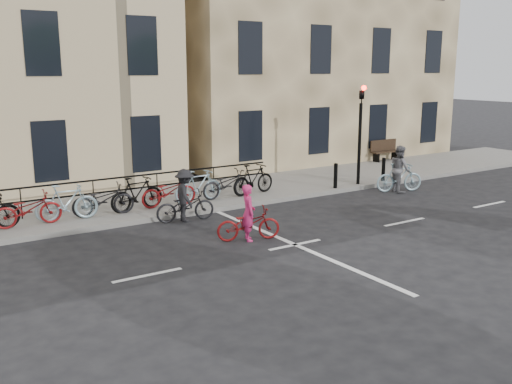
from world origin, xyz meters
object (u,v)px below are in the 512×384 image
bench (385,149)px  cyclist_pink (248,221)px  cyclist_dark (185,201)px  cyclist_grey (400,173)px  traffic_light (360,122)px

bench → cyclist_pink: cyclist_pink is taller
cyclist_dark → cyclist_grey: bearing=-84.7°
bench → cyclist_pink: (-11.77, -6.73, -0.16)m
traffic_light → cyclist_grey: bearing=-58.4°
bench → cyclist_dark: 12.99m
bench → cyclist_pink: bearing=-150.2°
cyclist_pink → cyclist_dark: bearing=30.9°
cyclist_pink → cyclist_grey: bearing=-56.2°
bench → cyclist_pink: 13.56m
traffic_light → cyclist_dark: traffic_light is taller
cyclist_grey → cyclist_dark: bearing=107.2°
cyclist_pink → cyclist_dark: size_ratio=0.97×
traffic_light → bench: (4.80, 3.39, -1.78)m
bench → cyclist_dark: size_ratio=0.88×
traffic_light → cyclist_dark: 7.78m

